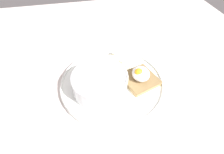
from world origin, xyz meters
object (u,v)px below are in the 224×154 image
poached_egg (141,74)px  banana_slice_inner (111,60)px  banana_slice_front (117,62)px  spoon (164,66)px  banana_slice_back (116,68)px  banana_slice_left (116,54)px  oatmeal_bowl (100,83)px  banana_slice_right (125,61)px  toast_slice (140,79)px  banana_slice_outer (125,68)px

poached_egg → banana_slice_inner: size_ratio=1.43×
banana_slice_front → spoon: bearing=77.1°
banana_slice_back → banana_slice_inner: (-3.87, -1.10, 0.06)cm
banana_slice_front → banana_slice_back: size_ratio=1.03×
banana_slice_left → poached_egg: bearing=18.5°
oatmeal_bowl → banana_slice_front: (-9.63, 6.88, -2.37)cm
banana_slice_right → banana_slice_front: bearing=-95.1°
banana_slice_inner → banana_slice_front: bearing=51.8°
banana_slice_back → spoon: banana_slice_back is taller
oatmeal_bowl → toast_slice: 11.85cm
banana_slice_front → banana_slice_inner: 2.28cm
spoon → banana_slice_outer: bearing=-91.2°
poached_egg → oatmeal_bowl: bearing=-86.1°
poached_egg → toast_slice: bearing=106.8°
banana_slice_back → poached_egg: bearing=39.8°
banana_slice_left → banana_slice_right: 4.50cm
oatmeal_bowl → poached_egg: bearing=93.9°
banana_slice_front → banana_slice_back: banana_slice_back is taller
poached_egg → banana_slice_back: size_ratio=1.36×
banana_slice_front → banana_slice_back: 2.56cm
toast_slice → banana_slice_right: bearing=-165.3°
toast_slice → spoon: 11.50cm
banana_slice_left → banana_slice_back: banana_slice_left is taller
banana_slice_left → banana_slice_right: (3.99, 2.09, -0.06)cm
banana_slice_front → spoon: 15.21cm
poached_egg → banana_slice_right: bearing=-166.1°
oatmeal_bowl → banana_slice_outer: 11.16cm
poached_egg → banana_slice_right: size_ratio=1.23×
banana_slice_left → banana_slice_inner: banana_slice_left is taller
oatmeal_bowl → spoon: bearing=106.1°
oatmeal_bowl → banana_slice_inner: oatmeal_bowl is taller
banana_slice_front → banana_slice_right: 2.52cm
oatmeal_bowl → banana_slice_front: size_ratio=3.59×
poached_egg → banana_slice_front: 10.33cm
oatmeal_bowl → toast_slice: bearing=94.0°
oatmeal_bowl → banana_slice_right: bearing=135.1°
banana_slice_front → banana_slice_left: size_ratio=1.21×
oatmeal_bowl → banana_slice_left: (-13.40, 7.29, -2.12)cm
banana_slice_left → spoon: banana_slice_left is taller
banana_slice_left → toast_slice: bearing=19.0°
banana_slice_left → banana_slice_back: size_ratio=0.85×
banana_slice_right → banana_slice_inner: size_ratio=1.16×
banana_slice_inner → banana_slice_outer: 5.84cm
oatmeal_bowl → poached_egg: size_ratio=2.71×
toast_slice → banana_slice_right: banana_slice_right is taller
banana_slice_left → banana_slice_back: 6.32cm
oatmeal_bowl → toast_slice: oatmeal_bowl is taller
toast_slice → banana_slice_right: size_ratio=2.55×
oatmeal_bowl → spoon: 22.82cm
oatmeal_bowl → poached_egg: oatmeal_bowl is taller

